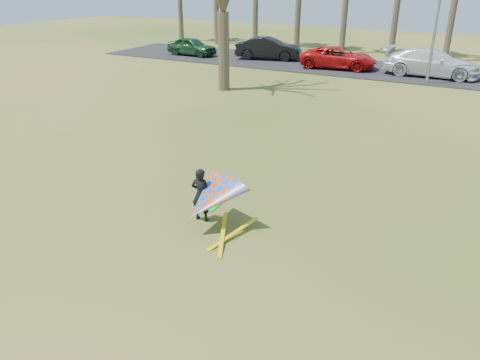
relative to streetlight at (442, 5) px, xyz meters
The scene contains 8 objects.
ground 22.55m from the streetlight, 95.61° to the right, with size 100.00×100.00×0.00m, color #2A5111.
parking_strip 5.77m from the streetlight, 125.75° to the left, with size 46.00×7.00×0.06m, color black.
streetlight is the anchor object (origin of this frame).
car_0 18.81m from the streetlight, behind, with size 1.64×4.08×1.39m, color #1B4424.
car_1 13.04m from the streetlight, 165.24° to the left, with size 1.71×4.90×1.61m, color black.
car_2 7.62m from the streetlight, 161.38° to the left, with size 2.37×5.13×1.43m, color #B40E0F.
car_3 4.25m from the streetlight, 97.64° to the left, with size 2.39×5.87×1.70m, color white.
kite_flyer 21.34m from the streetlight, 97.02° to the right, with size 2.13×2.39×2.02m.
Camera 1 is at (5.34, -7.97, 6.13)m, focal length 35.00 mm.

